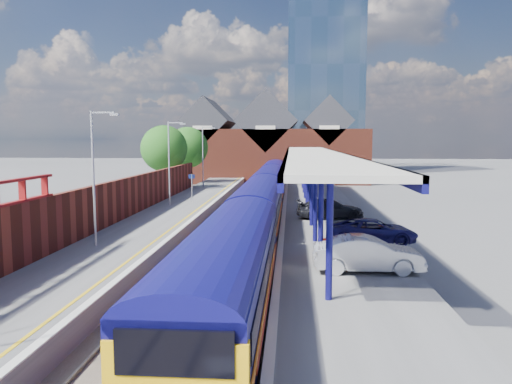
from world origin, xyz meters
TOP-DOWN VIEW (x-y plane):
  - ground at (0.00, 30.00)m, footprint 240.00×240.00m
  - ballast_bed at (0.00, 20.00)m, footprint 6.00×76.00m
  - rails at (0.00, 20.00)m, footprint 4.51×76.00m
  - left_platform at (-5.50, 20.00)m, footprint 5.00×76.00m
  - right_platform at (6.00, 20.00)m, footprint 6.00×76.00m
  - coping_left at (-3.15, 20.00)m, footprint 0.30×76.00m
  - coping_right at (3.15, 20.00)m, footprint 0.30×76.00m
  - yellow_line at (-3.75, 20.00)m, footprint 0.14×76.00m
  - train at (1.49, 22.71)m, footprint 2.88×65.91m
  - canopy at (5.48, 21.95)m, footprint 4.50×52.00m
  - lamp_post_b at (-6.36, 6.00)m, footprint 1.48×0.18m
  - lamp_post_c at (-6.36, 22.00)m, footprint 1.48×0.18m
  - lamp_post_d at (-6.36, 38.00)m, footprint 1.48×0.18m
  - platform_sign at (-5.00, 24.00)m, footprint 0.55×0.08m
  - brick_wall at (-8.10, 13.54)m, footprint 0.35×50.00m
  - station_building at (0.00, 58.00)m, footprint 30.00×12.12m
  - glass_tower at (10.00, 80.00)m, footprint 14.20×14.20m
  - tree_near at (-10.35, 35.91)m, footprint 5.20×5.20m
  - tree_far at (-9.35, 43.91)m, footprint 5.20×5.20m
  - parked_car_red at (6.98, 3.75)m, footprint 3.91×1.88m
  - parked_car_silver at (6.90, 1.80)m, footprint 4.58×1.65m
  - parked_car_dark at (6.42, 15.98)m, footprint 4.88×2.47m
  - parked_car_blue at (8.14, 7.87)m, footprint 4.71×2.36m

SIDE VIEW (x-z plane):
  - ground at x=0.00m, z-range 0.00..0.00m
  - ballast_bed at x=0.00m, z-range 0.00..0.06m
  - rails at x=0.00m, z-range 0.05..0.19m
  - left_platform at x=-5.50m, z-range 0.00..1.00m
  - right_platform at x=6.00m, z-range 0.00..1.00m
  - yellow_line at x=-3.75m, z-range 1.00..1.01m
  - coping_left at x=-3.15m, z-range 1.00..1.05m
  - coping_right at x=3.15m, z-range 1.00..1.05m
  - parked_car_blue at x=8.14m, z-range 1.00..2.28m
  - parked_car_red at x=6.98m, z-range 1.00..2.29m
  - parked_car_dark at x=6.42m, z-range 1.00..2.36m
  - parked_car_silver at x=6.90m, z-range 1.00..2.50m
  - train at x=1.49m, z-range 0.40..3.85m
  - brick_wall at x=-8.10m, z-range 0.52..4.38m
  - platform_sign at x=-5.00m, z-range 1.44..3.94m
  - lamp_post_b at x=-6.36m, z-range 1.49..8.49m
  - lamp_post_c at x=-6.36m, z-range 1.49..8.49m
  - lamp_post_d at x=-6.36m, z-range 1.49..8.49m
  - canopy at x=5.48m, z-range 3.01..7.49m
  - tree_near at x=-10.35m, z-range 1.30..9.40m
  - tree_far at x=-9.35m, z-range 1.30..9.40m
  - station_building at x=0.00m, z-range -1.44..12.34m
  - glass_tower at x=10.00m, z-range 0.05..40.35m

